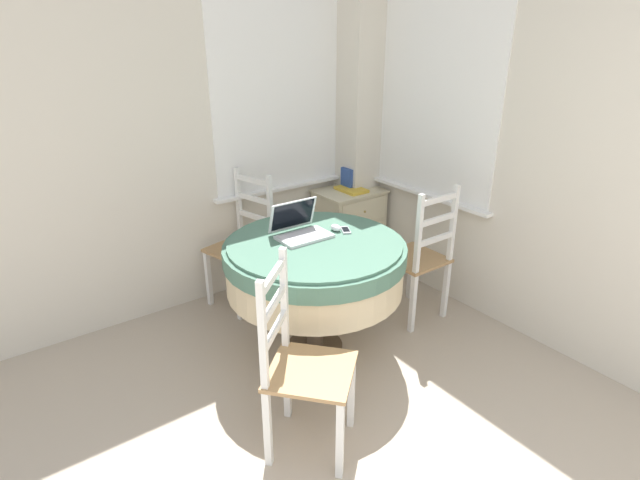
% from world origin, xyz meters
% --- Properties ---
extents(corner_room_shell, '(4.45, 5.26, 2.55)m').
position_xyz_m(corner_room_shell, '(1.31, 2.17, 1.28)').
color(corner_room_shell, beige).
rests_on(corner_room_shell, ground_plane).
extents(round_dining_table, '(1.11, 1.11, 0.77)m').
position_xyz_m(round_dining_table, '(0.93, 2.33, 0.62)').
color(round_dining_table, '#4C3D2D').
rests_on(round_dining_table, ground_plane).
extents(laptop, '(0.33, 0.27, 0.21)m').
position_xyz_m(laptop, '(0.91, 2.46, 0.81)').
color(laptop, silver).
rests_on(laptop, round_dining_table).
extents(computer_mouse, '(0.05, 0.08, 0.04)m').
position_xyz_m(computer_mouse, '(1.14, 2.39, 0.79)').
color(computer_mouse, white).
rests_on(computer_mouse, round_dining_table).
extents(cell_phone, '(0.10, 0.13, 0.01)m').
position_xyz_m(cell_phone, '(1.19, 2.35, 0.77)').
color(cell_phone, '#B2B7BC').
rests_on(cell_phone, round_dining_table).
extents(dining_chair_near_back_window, '(0.48, 0.47, 1.00)m').
position_xyz_m(dining_chair_near_back_window, '(0.87, 3.16, 0.47)').
color(dining_chair_near_back_window, '#A87F51').
rests_on(dining_chair_near_back_window, ground_plane).
extents(dining_chair_near_right_window, '(0.39, 0.40, 1.00)m').
position_xyz_m(dining_chair_near_right_window, '(1.75, 2.22, 0.47)').
color(dining_chair_near_right_window, '#A87F51').
rests_on(dining_chair_near_right_window, ground_plane).
extents(dining_chair_camera_near, '(0.55, 0.55, 1.00)m').
position_xyz_m(dining_chair_camera_near, '(0.40, 1.71, 0.47)').
color(dining_chair_camera_near, '#A87F51').
rests_on(dining_chair_camera_near, ground_plane).
extents(corner_cabinet, '(0.54, 0.42, 0.70)m').
position_xyz_m(corner_cabinet, '(1.89, 3.16, 0.35)').
color(corner_cabinet, beige).
rests_on(corner_cabinet, ground_plane).
extents(storage_box, '(0.15, 0.13, 0.18)m').
position_xyz_m(storage_box, '(1.95, 3.21, 0.79)').
color(storage_box, '#2D4C93').
rests_on(storage_box, corner_cabinet).
extents(book_on_cabinet, '(0.18, 0.26, 0.02)m').
position_xyz_m(book_on_cabinet, '(1.89, 3.14, 0.71)').
color(book_on_cabinet, gold).
rests_on(book_on_cabinet, corner_cabinet).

